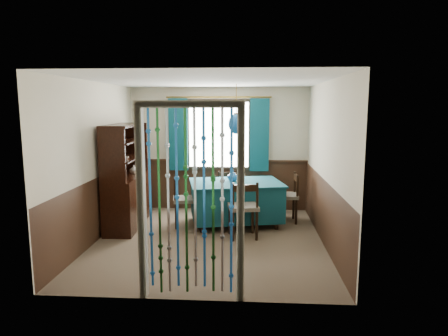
# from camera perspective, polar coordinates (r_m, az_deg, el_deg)

# --- Properties ---
(floor) EXTENTS (4.00, 4.00, 0.00)m
(floor) POSITION_cam_1_polar(r_m,az_deg,el_deg) (6.49, -2.09, -10.26)
(floor) COLOR brown
(floor) RESTS_ON ground
(ceiling) EXTENTS (4.00, 4.00, 0.00)m
(ceiling) POSITION_cam_1_polar(r_m,az_deg,el_deg) (6.14, -2.23, 12.36)
(ceiling) COLOR silver
(ceiling) RESTS_ON ground
(wall_back) EXTENTS (3.60, 0.00, 3.60)m
(wall_back) POSITION_cam_1_polar(r_m,az_deg,el_deg) (8.17, -0.72, 2.70)
(wall_back) COLOR beige
(wall_back) RESTS_ON ground
(wall_front) EXTENTS (3.60, 0.00, 3.60)m
(wall_front) POSITION_cam_1_polar(r_m,az_deg,el_deg) (4.24, -4.94, -3.03)
(wall_front) COLOR beige
(wall_front) RESTS_ON ground
(wall_left) EXTENTS (0.00, 4.00, 4.00)m
(wall_left) POSITION_cam_1_polar(r_m,az_deg,el_deg) (6.62, -17.84, 0.85)
(wall_left) COLOR beige
(wall_left) RESTS_ON ground
(wall_right) EXTENTS (0.00, 4.00, 4.00)m
(wall_right) POSITION_cam_1_polar(r_m,az_deg,el_deg) (6.27, 14.44, 0.57)
(wall_right) COLOR beige
(wall_right) RESTS_ON ground
(wainscot_back) EXTENTS (3.60, 0.00, 3.60)m
(wainscot_back) POSITION_cam_1_polar(r_m,az_deg,el_deg) (8.27, -0.72, -2.49)
(wainscot_back) COLOR #352014
(wainscot_back) RESTS_ON ground
(wainscot_front) EXTENTS (3.60, 0.00, 3.60)m
(wainscot_front) POSITION_cam_1_polar(r_m,az_deg,el_deg) (4.47, -4.78, -12.46)
(wainscot_front) COLOR #352014
(wainscot_front) RESTS_ON ground
(wainscot_left) EXTENTS (0.00, 4.00, 4.00)m
(wainscot_left) POSITION_cam_1_polar(r_m,az_deg,el_deg) (6.76, -17.43, -5.46)
(wainscot_left) COLOR #352014
(wainscot_left) RESTS_ON ground
(wainscot_right) EXTENTS (0.00, 4.00, 4.00)m
(wainscot_right) POSITION_cam_1_polar(r_m,az_deg,el_deg) (6.41, 14.05, -6.08)
(wainscot_right) COLOR #352014
(wainscot_right) RESTS_ON ground
(window) EXTENTS (1.32, 0.12, 1.42)m
(window) POSITION_cam_1_polar(r_m,az_deg,el_deg) (8.09, -0.75, 4.77)
(window) COLOR black
(window) RESTS_ON wall_back
(doorway) EXTENTS (1.16, 0.12, 2.18)m
(doorway) POSITION_cam_1_polar(r_m,az_deg,el_deg) (4.34, -4.79, -5.46)
(doorway) COLOR silver
(doorway) RESTS_ON ground
(dining_table) EXTENTS (1.81, 1.42, 0.78)m
(dining_table) POSITION_cam_1_polar(r_m,az_deg,el_deg) (7.21, 1.70, -4.58)
(dining_table) COLOR #0E3F4A
(dining_table) RESTS_ON floor
(chair_near) EXTENTS (0.54, 0.52, 0.94)m
(chair_near) POSITION_cam_1_polar(r_m,az_deg,el_deg) (6.47, 2.79, -5.70)
(chair_near) COLOR black
(chair_near) RESTS_ON floor
(chair_far) EXTENTS (0.54, 0.53, 0.84)m
(chair_far) POSITION_cam_1_polar(r_m,az_deg,el_deg) (7.94, 0.74, -3.34)
(chair_far) COLOR black
(chair_far) RESTS_ON floor
(chair_left) EXTENTS (0.50, 0.51, 0.89)m
(chair_left) POSITION_cam_1_polar(r_m,az_deg,el_deg) (7.15, -5.77, -4.53)
(chair_left) COLOR black
(chair_left) RESTS_ON floor
(chair_right) EXTENTS (0.44, 0.46, 0.91)m
(chair_right) POSITION_cam_1_polar(r_m,az_deg,el_deg) (7.46, 9.04, -3.99)
(chair_right) COLOR black
(chair_right) RESTS_ON floor
(sideboard) EXTENTS (0.53, 1.40, 1.81)m
(sideboard) POSITION_cam_1_polar(r_m,az_deg,el_deg) (7.24, -13.83, -3.37)
(sideboard) COLOR black
(sideboard) RESTS_ON floor
(pendant_lamp) EXTENTS (0.28, 0.28, 0.86)m
(pendant_lamp) POSITION_cam_1_polar(r_m,az_deg,el_deg) (7.03, 1.75, 6.33)
(pendant_lamp) COLOR olive
(pendant_lamp) RESTS_ON ceiling
(vase_table) EXTENTS (0.21, 0.21, 0.18)m
(vase_table) POSITION_cam_1_polar(r_m,az_deg,el_deg) (7.23, 1.24, -1.15)
(vase_table) COLOR #155092
(vase_table) RESTS_ON dining_table
(bowl_shelf) EXTENTS (0.23, 0.23, 0.05)m
(bowl_shelf) POSITION_cam_1_polar(r_m,az_deg,el_deg) (6.90, -14.12, 1.42)
(bowl_shelf) COLOR beige
(bowl_shelf) RESTS_ON sideboard
(vase_sideboard) EXTENTS (0.18, 0.18, 0.17)m
(vase_sideboard) POSITION_cam_1_polar(r_m,az_deg,el_deg) (7.45, -12.77, -0.11)
(vase_sideboard) COLOR beige
(vase_sideboard) RESTS_ON sideboard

